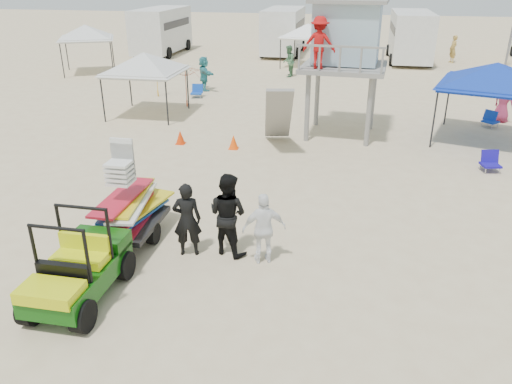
% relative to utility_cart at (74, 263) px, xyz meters
% --- Properties ---
extents(ground, '(140.00, 140.00, 0.00)m').
position_rel_utility_cart_xyz_m(ground, '(2.40, -0.23, -0.82)').
color(ground, beige).
rests_on(ground, ground).
extents(utility_cart, '(1.21, 2.31, 1.75)m').
position_rel_utility_cart_xyz_m(utility_cart, '(0.00, 0.00, 0.00)').
color(utility_cart, '#0D480B').
rests_on(utility_cart, ground).
extents(surf_trailer, '(1.29, 2.38, 2.18)m').
position_rel_utility_cart_xyz_m(surf_trailer, '(0.01, 2.33, 0.07)').
color(surf_trailer, black).
rests_on(surf_trailer, ground).
extents(man_left, '(0.70, 0.54, 1.70)m').
position_rel_utility_cart_xyz_m(man_left, '(1.52, 2.03, 0.03)').
color(man_left, black).
rests_on(man_left, ground).
extents(man_mid, '(1.12, 1.00, 1.88)m').
position_rel_utility_cart_xyz_m(man_mid, '(2.37, 2.28, 0.13)').
color(man_mid, black).
rests_on(man_mid, ground).
extents(man_right, '(1.01, 0.68, 1.60)m').
position_rel_utility_cart_xyz_m(man_right, '(3.22, 2.03, -0.02)').
color(man_right, white).
rests_on(man_right, ground).
extents(lifeguard_tower, '(3.21, 3.21, 4.77)m').
position_rel_utility_cart_xyz_m(lifeguard_tower, '(4.34, 11.74, 2.74)').
color(lifeguard_tower, gray).
rests_on(lifeguard_tower, ground).
extents(canopy_blue, '(4.24, 4.24, 3.27)m').
position_rel_utility_cart_xyz_m(canopy_blue, '(9.71, 11.82, 1.90)').
color(canopy_blue, black).
rests_on(canopy_blue, ground).
extents(canopy_white_a, '(2.96, 2.96, 3.07)m').
position_rel_utility_cart_xyz_m(canopy_white_a, '(-3.87, 12.91, 1.71)').
color(canopy_white_a, black).
rests_on(canopy_white_a, ground).
extents(canopy_white_b, '(3.92, 3.92, 3.25)m').
position_rel_utility_cart_xyz_m(canopy_white_b, '(-11.18, 21.47, 1.88)').
color(canopy_white_b, black).
rests_on(canopy_white_b, ground).
extents(canopy_white_c, '(3.37, 3.37, 3.12)m').
position_rel_utility_cart_xyz_m(canopy_white_c, '(1.70, 26.06, 1.75)').
color(canopy_white_c, black).
rests_on(canopy_white_c, ground).
extents(umbrella_a, '(2.35, 2.38, 1.86)m').
position_rel_utility_cart_xyz_m(umbrella_a, '(-2.69, 14.55, 0.11)').
color(umbrella_a, '#BE3714').
rests_on(umbrella_a, ground).
extents(umbrella_b, '(3.00, 3.00, 1.93)m').
position_rel_utility_cart_xyz_m(umbrella_b, '(-4.71, 16.23, 0.15)').
color(umbrella_b, orange).
rests_on(umbrella_b, ground).
extents(cone_near, '(0.34, 0.34, 0.50)m').
position_rel_utility_cart_xyz_m(cone_near, '(0.83, 9.20, -0.57)').
color(cone_near, '#FF4D08').
rests_on(cone_near, ground).
extents(cone_far, '(0.34, 0.34, 0.50)m').
position_rel_utility_cart_xyz_m(cone_far, '(-1.20, 9.36, -0.57)').
color(cone_far, red).
rests_on(cone_far, ground).
extents(beach_chair_a, '(0.61, 0.65, 0.64)m').
position_rel_utility_cart_xyz_m(beach_chair_a, '(-2.79, 16.51, -0.50)').
color(beach_chair_a, '#1043B2').
rests_on(beach_chair_a, ground).
extents(beach_chair_b, '(0.63, 0.68, 0.64)m').
position_rel_utility_cart_xyz_m(beach_chair_b, '(9.24, 8.71, -0.50)').
color(beach_chair_b, '#170D93').
rests_on(beach_chair_b, ground).
extents(beach_chair_c, '(0.74, 0.86, 0.64)m').
position_rel_utility_cart_xyz_m(beach_chair_c, '(10.36, 13.93, -0.50)').
color(beach_chair_c, '#0F36AB').
rests_on(beach_chair_c, ground).
extents(rv_far_left, '(2.64, 6.80, 3.25)m').
position_rel_utility_cart_xyz_m(rv_far_left, '(-9.60, 29.77, 0.98)').
color(rv_far_left, silver).
rests_on(rv_far_left, ground).
extents(rv_mid_left, '(2.65, 6.50, 3.25)m').
position_rel_utility_cart_xyz_m(rv_mid_left, '(-0.60, 31.27, 0.98)').
color(rv_mid_left, silver).
rests_on(rv_mid_left, ground).
extents(rv_mid_right, '(2.64, 7.00, 3.25)m').
position_rel_utility_cart_xyz_m(rv_mid_right, '(8.40, 29.77, 0.98)').
color(rv_mid_right, silver).
rests_on(rv_mid_right, ground).
extents(light_pole_left, '(0.14, 0.14, 8.00)m').
position_rel_utility_cart_xyz_m(light_pole_left, '(5.40, 26.77, 3.18)').
color(light_pole_left, slate).
rests_on(light_pole_left, ground).
extents(distant_beachgoers, '(15.13, 15.80, 1.81)m').
position_rel_utility_cart_xyz_m(distant_beachgoers, '(3.11, 20.07, 0.08)').
color(distant_beachgoers, tan).
rests_on(distant_beachgoers, ground).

